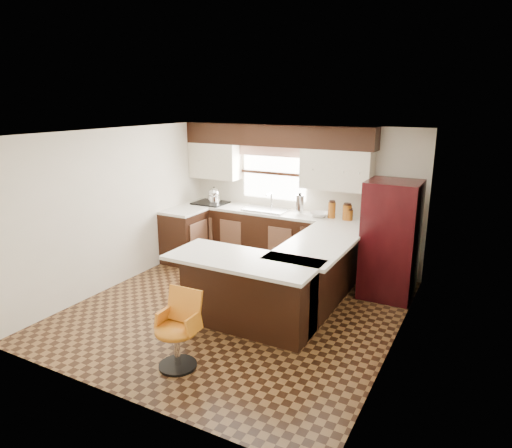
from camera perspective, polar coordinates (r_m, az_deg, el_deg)
The scene contains 30 objects.
floor at distance 6.42m, azimuth -2.44°, elevation -10.58°, with size 4.40×4.40×0.00m, color #49301A.
ceiling at distance 5.78m, azimuth -2.71°, elevation 11.33°, with size 4.40×4.40×0.00m, color silver.
wall_back at distance 7.91m, azimuth 5.58°, elevation 3.58°, with size 4.40×4.40×0.00m, color beige.
wall_front at distance 4.35m, azimuth -17.60°, elevation -7.07°, with size 4.40×4.40×0.00m, color beige.
wall_left at distance 7.26m, azimuth -17.00°, elevation 1.90°, with size 4.40×4.40×0.00m, color beige.
wall_right at distance 5.28m, azimuth 17.48°, elevation -3.07°, with size 4.40×4.40×0.00m, color beige.
base_cab_back at distance 8.01m, azimuth 1.64°, elevation -1.75°, with size 3.30×0.60×0.90m, color black.
base_cab_left at distance 8.16m, azimuth -8.94°, elevation -1.60°, with size 0.60×0.70×0.90m, color black.
counter_back at distance 7.88m, azimuth 1.67°, elevation 1.54°, with size 3.30×0.60×0.04m, color silver.
counter_left at distance 8.04m, azimuth -9.07°, elevation 1.63°, with size 0.60×0.70×0.04m, color silver.
soffit at distance 7.77m, azimuth 2.50°, elevation 11.03°, with size 3.40×0.35×0.36m, color black.
upper_cab_left at distance 8.42m, azimuth -5.12°, elevation 7.89°, with size 0.94×0.35×0.64m, color beige.
upper_cab_right at distance 7.42m, azimuth 10.04°, elevation 6.72°, with size 1.14×0.35×0.64m, color beige.
window_pane at distance 8.03m, azimuth 2.28°, elevation 6.35°, with size 1.20×0.02×0.90m, color white.
valance at distance 7.94m, azimuth 2.18°, elevation 9.10°, with size 1.30×0.06×0.18m, color #D19B93.
sink at distance 7.88m, azimuth 1.28°, elevation 1.81°, with size 0.75×0.45×0.03m, color #B2B2B7.
dishwasher at distance 7.39m, azimuth 7.61°, elevation -3.53°, with size 0.58×0.03×0.78m, color black.
cooktop at distance 8.45m, azimuth -5.70°, elevation 2.65°, with size 0.58×0.50×0.03m, color black.
peninsula_long at distance 6.40m, azimuth 7.41°, elevation -6.38°, with size 0.60×1.95×0.90m, color black.
peninsula_return at distance 5.78m, azimuth -1.03°, elevation -8.68°, with size 1.65×0.60×0.90m, color black.
counter_pen_long at distance 6.22m, azimuth 7.99°, elevation -2.40°, with size 0.84×1.95×0.04m, color silver.
counter_pen_return at distance 5.54m, azimuth -1.69°, elevation -4.51°, with size 1.89×0.84×0.04m, color silver.
refrigerator at distance 6.82m, azimuth 16.44°, elevation -1.91°, with size 0.73×0.70×1.71m, color black.
bar_chair at distance 5.04m, azimuth -9.95°, elevation -13.07°, with size 0.45×0.45×0.85m, color orange, non-canonical shape.
kettle at distance 8.37m, azimuth -5.26°, elevation 3.67°, with size 0.22×0.22×0.30m, color silver, non-canonical shape.
percolator at distance 7.61m, azimuth 5.48°, elevation 2.42°, with size 0.14×0.14×0.33m, color silver.
mixing_bowl at distance 7.52m, azimuth 7.87°, elevation 1.18°, with size 0.30×0.30×0.07m, color white.
canister_large at distance 7.45m, azimuth 9.45°, elevation 1.71°, with size 0.12×0.12×0.26m, color #8D4A12.
canister_med at distance 7.38m, azimuth 11.31°, elevation 1.42°, with size 0.14×0.14×0.24m, color #8D4A12.
canister_small at distance 7.38m, azimuth 11.51°, elevation 1.10°, with size 0.13×0.13×0.16m, color #8D4A12.
Camera 1 is at (2.95, -4.96, 2.81)m, focal length 32.00 mm.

